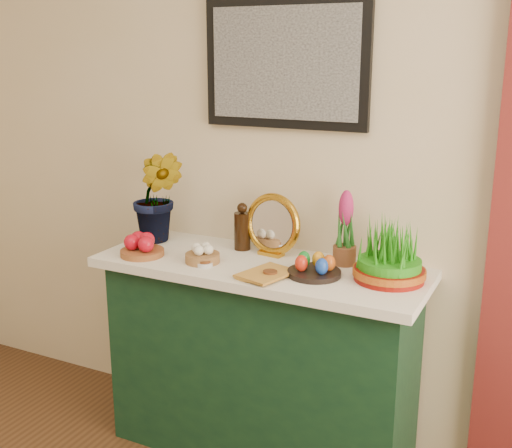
{
  "coord_description": "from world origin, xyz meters",
  "views": [
    {
      "loc": [
        1.05,
        -0.3,
        1.75
      ],
      "look_at": [
        -0.07,
        1.95,
        1.07
      ],
      "focal_mm": 45.0,
      "sensor_mm": 36.0,
      "label": 1
    }
  ],
  "objects_px": {
    "wheatgrass_sabzeh": "(390,255)",
    "mirror": "(273,225)",
    "sideboard": "(261,363)",
    "hyacinth_green": "(157,181)",
    "book": "(251,269)"
  },
  "relations": [
    {
      "from": "sideboard",
      "to": "hyacinth_green",
      "type": "relative_size",
      "value": 2.28
    },
    {
      "from": "sideboard",
      "to": "book",
      "type": "bearing_deg",
      "value": -81.97
    },
    {
      "from": "sideboard",
      "to": "wheatgrass_sabzeh",
      "type": "bearing_deg",
      "value": 2.88
    },
    {
      "from": "hyacinth_green",
      "to": "book",
      "type": "bearing_deg",
      "value": -35.89
    },
    {
      "from": "hyacinth_green",
      "to": "book",
      "type": "xyz_separation_m",
      "value": [
        0.58,
        -0.2,
        -0.27
      ]
    },
    {
      "from": "hyacinth_green",
      "to": "wheatgrass_sabzeh",
      "type": "distance_m",
      "value": 1.12
    },
    {
      "from": "sideboard",
      "to": "hyacinth_green",
      "type": "xyz_separation_m",
      "value": [
        -0.56,
        0.07,
        0.75
      ]
    },
    {
      "from": "book",
      "to": "sideboard",
      "type": "bearing_deg",
      "value": 114.21
    },
    {
      "from": "wheatgrass_sabzeh",
      "to": "book",
      "type": "bearing_deg",
      "value": -163.19
    },
    {
      "from": "book",
      "to": "wheatgrass_sabzeh",
      "type": "relative_size",
      "value": 0.75
    },
    {
      "from": "sideboard",
      "to": "mirror",
      "type": "height_order",
      "value": "mirror"
    },
    {
      "from": "wheatgrass_sabzeh",
      "to": "mirror",
      "type": "bearing_deg",
      "value": 169.84
    },
    {
      "from": "hyacinth_green",
      "to": "mirror",
      "type": "relative_size",
      "value": 2.05
    },
    {
      "from": "book",
      "to": "wheatgrass_sabzeh",
      "type": "height_order",
      "value": "wheatgrass_sabzeh"
    },
    {
      "from": "mirror",
      "to": "book",
      "type": "distance_m",
      "value": 0.28
    }
  ]
}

